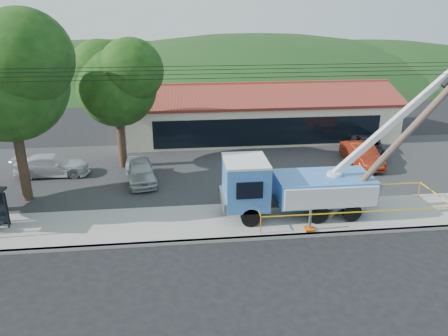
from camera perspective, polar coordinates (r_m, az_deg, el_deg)
The scene contains 17 objects.
ground at distance 19.97m, azimuth 3.86°, elevation -12.34°, with size 120.00×120.00×0.00m, color black.
curb at distance 21.69m, azimuth 2.89°, elevation -9.18°, with size 60.00×0.25×0.15m, color gray.
sidewalk at distance 23.34m, azimuth 2.15°, elevation -6.87°, with size 60.00×4.00×0.15m, color gray.
parking_lot at distance 30.60m, azimuth -0.02°, elevation -0.01°, with size 60.00×12.00×0.10m, color #28282B.
strip_mall at distance 38.20m, azimuth 4.66°, elevation 7.02°, with size 22.50×8.53×4.67m.
tree_west_near at distance 26.22m, azimuth -26.56°, elevation 11.25°, with size 7.56×6.72×10.80m.
tree_lot at distance 30.07m, azimuth -13.89°, elevation 11.19°, with size 6.30×5.60×8.94m.
hill_west at distance 73.24m, azimuth -15.90°, elevation 11.39°, with size 78.40×56.00×28.00m, color #173C15.
hill_center at distance 73.46m, azimuth 4.13°, elevation 12.14°, with size 89.60×64.00×32.00m, color #173C15.
hill_east at distance 79.51m, azimuth 18.78°, elevation 11.77°, with size 72.80×52.00×26.00m, color #173C15.
utility_truck at distance 23.49m, azimuth 9.08°, elevation -2.15°, with size 12.49×4.29×8.26m.
leaning_pole at distance 23.88m, azimuth 22.48°, elevation 3.79°, with size 6.89×1.97×8.22m.
caution_tape at distance 24.49m, azimuth 15.82°, elevation -4.25°, with size 10.17×3.34×0.97m.
car_silver at distance 28.70m, azimuth -10.74°, elevation -1.95°, with size 1.75×4.36×1.48m, color #A7A8AE.
car_red at distance 32.68m, azimuth 17.40°, elevation 0.28°, with size 1.60×4.60×1.52m, color maroon.
car_white at distance 31.43m, azimuth -21.31°, elevation -1.02°, with size 1.96×4.81×1.40m, color silver.
car_dark at distance 34.92m, azimuth 18.17°, elevation 1.49°, with size 2.20×4.78×1.33m, color black.
Camera 1 is at (-3.15, -16.45, 10.87)m, focal length 35.00 mm.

